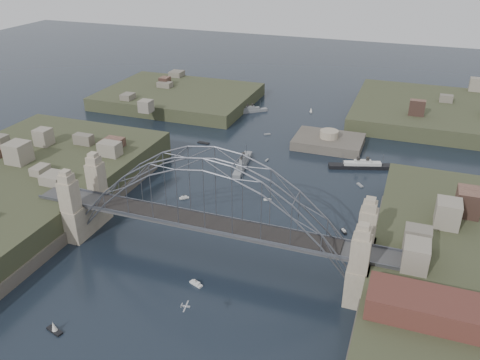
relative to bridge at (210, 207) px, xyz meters
name	(u,v)px	position (x,y,z in m)	size (l,w,h in m)	color
ground	(212,256)	(0.00, 0.00, -12.32)	(500.00, 500.00, 0.00)	black
bridge	(210,207)	(0.00, 0.00, 0.00)	(84.00, 13.80, 24.60)	#434445
shore_west	(2,203)	(-57.32, 0.00, -10.35)	(50.50, 90.00, 12.00)	#373C24
headland_nw	(179,101)	(-55.00, 95.00, -11.82)	(60.00, 45.00, 9.00)	#373C24
headland_ne	(450,119)	(50.00, 110.00, -11.57)	(70.00, 55.00, 9.50)	#373C24
fort_island	(328,147)	(12.00, 70.00, -12.66)	(22.00, 16.00, 9.40)	#4F483E
wharf_shed	(431,308)	(44.00, -14.00, -2.32)	(20.00, 8.00, 4.00)	#592D26
naval_cruiser_near	(243,164)	(-9.24, 45.58, -11.50)	(4.67, 17.89, 5.32)	gray
naval_cruiser_far	(250,111)	(-23.23, 93.01, -11.59)	(12.09, 10.31, 4.73)	gray
ocean_liner	(362,166)	(24.78, 56.56, -11.57)	(19.71, 8.65, 4.87)	black
aeroplane	(185,306)	(5.64, -24.35, -4.89)	(1.58, 2.87, 0.42)	#A6A8AD
small_boat_a	(184,198)	(-16.93, 21.18, -12.04)	(2.55, 2.15, 1.43)	silver
small_boat_b	(267,200)	(4.03, 28.01, -12.17)	(2.04, 1.55, 0.45)	silver
small_boat_c	(196,284)	(0.92, -10.25, -12.04)	(3.07, 1.97, 1.43)	silver
small_boat_d	(360,185)	(25.83, 44.71, -12.17)	(2.18, 2.51, 0.45)	silver
small_boat_e	(203,143)	(-27.59, 57.98, -12.17)	(4.06, 1.57, 0.45)	silver
small_boat_f	(267,160)	(-3.51, 51.89, -12.17)	(0.86, 1.77, 0.45)	silver
small_boat_h	(267,134)	(-9.87, 72.71, -12.17)	(2.28, 1.89, 0.45)	silver
small_boat_i	(344,231)	(25.54, 19.28, -12.04)	(1.80, 2.21, 1.43)	silver
small_boat_j	(54,328)	(-17.23, -30.65, -11.64)	(3.59, 2.03, 2.38)	silver
small_boat_k	(311,110)	(-0.79, 100.96, -11.36)	(1.41, 1.98, 2.38)	silver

